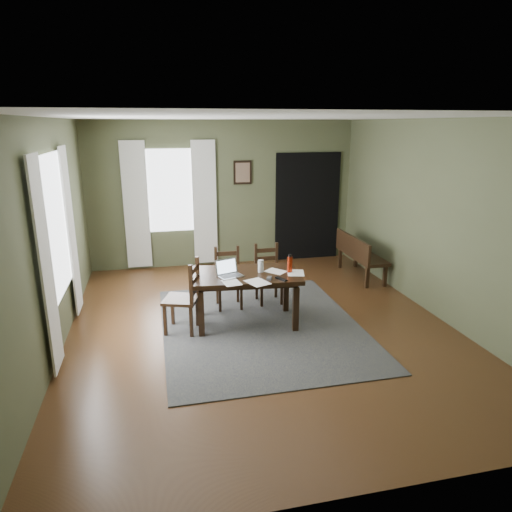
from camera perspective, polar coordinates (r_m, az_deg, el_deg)
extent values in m
cube|color=#492C16|center=(6.23, 0.62, -8.78)|extent=(5.00, 6.00, 0.01)
cube|color=#4D5336|center=(8.68, -4.00, 7.72)|extent=(5.00, 0.02, 2.70)
cube|color=#4D5336|center=(3.09, 13.90, -8.66)|extent=(5.00, 0.02, 2.70)
cube|color=#4D5336|center=(5.75, -24.34, 1.95)|extent=(0.02, 6.00, 2.70)
cube|color=#4D5336|center=(6.81, 21.65, 4.26)|extent=(0.02, 6.00, 2.70)
cube|color=white|center=(5.64, 0.71, 16.97)|extent=(5.00, 6.00, 0.02)
cube|color=#393939|center=(6.22, 0.62, -8.69)|extent=(2.60, 3.20, 0.01)
cube|color=black|center=(6.06, -1.25, -2.43)|extent=(1.48, 0.97, 0.06)
cube|color=black|center=(6.08, -1.24, -2.89)|extent=(1.32, 0.81, 0.05)
cube|color=black|center=(5.86, -6.86, -7.17)|extent=(0.08, 0.08, 0.60)
cube|color=black|center=(6.47, -6.95, -4.87)|extent=(0.08, 0.08, 0.60)
cube|color=black|center=(5.99, 4.98, -6.59)|extent=(0.08, 0.08, 0.60)
cube|color=black|center=(6.58, 3.76, -4.40)|extent=(0.08, 0.08, 0.60)
cube|color=black|center=(5.99, -9.37, -5.39)|extent=(0.53, 0.53, 0.04)
cube|color=black|center=(6.27, -10.38, -6.65)|extent=(0.05, 0.05, 0.41)
cube|color=black|center=(6.19, -7.34, -6.84)|extent=(0.05, 0.05, 0.41)
cube|color=black|center=(5.97, -11.29, -7.90)|extent=(0.05, 0.05, 0.41)
cube|color=black|center=(5.89, -8.10, -8.12)|extent=(0.05, 0.05, 0.41)
cube|color=black|center=(6.02, -7.30, -2.47)|extent=(0.06, 0.06, 0.52)
cube|color=black|center=(5.69, -8.12, -3.62)|extent=(0.06, 0.06, 0.52)
cube|color=black|center=(5.90, -7.65, -4.31)|extent=(0.12, 0.30, 0.07)
cube|color=black|center=(5.85, -7.70, -3.03)|extent=(0.12, 0.30, 0.07)
cube|color=black|center=(5.81, -7.75, -1.72)|extent=(0.12, 0.30, 0.07)
cube|color=black|center=(6.69, -3.41, -3.18)|extent=(0.39, 0.39, 0.04)
cube|color=black|center=(6.60, -4.53, -5.40)|extent=(0.04, 0.04, 0.38)
cube|color=black|center=(6.89, -4.86, -4.46)|extent=(0.04, 0.04, 0.38)
cube|color=black|center=(6.64, -1.85, -5.21)|extent=(0.04, 0.04, 0.38)
cube|color=black|center=(6.93, -2.29, -4.29)|extent=(0.04, 0.04, 0.38)
cube|color=black|center=(6.76, -5.04, -0.81)|extent=(0.04, 0.04, 0.48)
cube|color=black|center=(6.80, -2.28, -0.65)|extent=(0.04, 0.04, 0.48)
cube|color=black|center=(6.82, -3.64, -1.76)|extent=(0.28, 0.03, 0.06)
cube|color=black|center=(6.78, -3.66, -0.73)|extent=(0.28, 0.03, 0.06)
cube|color=black|center=(6.75, -3.68, 0.31)|extent=(0.28, 0.03, 0.06)
cube|color=black|center=(6.87, 1.64, -2.66)|extent=(0.39, 0.39, 0.04)
cube|color=black|center=(6.76, 0.71, -4.82)|extent=(0.04, 0.04, 0.37)
cube|color=black|center=(7.04, 0.08, -3.94)|extent=(0.04, 0.04, 0.37)
cube|color=black|center=(6.84, 3.23, -4.59)|extent=(0.04, 0.04, 0.37)
cube|color=black|center=(7.12, 2.50, -3.73)|extent=(0.04, 0.04, 0.37)
cube|color=black|center=(6.92, -0.03, -0.38)|extent=(0.04, 0.04, 0.47)
cube|color=black|center=(7.00, 2.58, -0.20)|extent=(0.04, 0.04, 0.47)
cube|color=black|center=(6.99, 1.27, -1.30)|extent=(0.28, 0.03, 0.06)
cube|color=black|center=(6.96, 1.28, -0.29)|extent=(0.28, 0.03, 0.06)
cube|color=black|center=(6.92, 1.29, 0.72)|extent=(0.28, 0.03, 0.06)
cube|color=black|center=(8.25, 13.09, 0.11)|extent=(0.43, 1.33, 0.06)
cube|color=black|center=(7.91, 15.81, -2.41)|extent=(0.06, 0.06, 0.37)
cube|color=black|center=(7.76, 13.72, -2.61)|extent=(0.06, 0.06, 0.37)
cube|color=black|center=(8.87, 12.37, -0.16)|extent=(0.06, 0.06, 0.37)
cube|color=black|center=(8.74, 10.46, -0.29)|extent=(0.06, 0.06, 0.37)
cube|color=black|center=(8.12, 11.97, 1.31)|extent=(0.05, 1.33, 0.32)
cube|color=#B7B7BC|center=(5.93, -3.21, -2.53)|extent=(0.36, 0.30, 0.02)
cube|color=#B7B7BC|center=(5.99, -3.75, -1.30)|extent=(0.31, 0.15, 0.20)
cube|color=silver|center=(5.98, -3.71, -1.32)|extent=(0.27, 0.13, 0.17)
cube|color=#3F3F42|center=(5.92, -3.17, -2.47)|extent=(0.29, 0.21, 0.00)
cube|color=#3F3F42|center=(5.81, 1.67, -2.79)|extent=(0.09, 0.11, 0.03)
cube|color=black|center=(5.82, 3.18, -2.88)|extent=(0.13, 0.19, 0.02)
cylinder|color=silver|center=(6.08, 0.60, -1.27)|extent=(0.09, 0.09, 0.17)
cylinder|color=#A8250C|center=(6.09, 4.25, -1.06)|extent=(0.09, 0.09, 0.21)
cylinder|color=black|center=(6.05, 4.28, 0.05)|extent=(0.05, 0.05, 0.03)
cube|color=white|center=(5.71, -3.07, -3.34)|extent=(0.24, 0.30, 0.00)
cube|color=white|center=(6.14, 2.48, -1.92)|extent=(0.33, 0.33, 0.00)
cube|color=white|center=(6.09, 4.99, -2.11)|extent=(0.28, 0.32, 0.00)
cube|color=white|center=(5.71, 0.20, -3.30)|extent=(0.33, 0.37, 0.00)
cube|color=white|center=(5.92, -23.81, 3.37)|extent=(0.01, 1.30, 1.70)
cube|color=white|center=(8.54, -10.68, 8.02)|extent=(1.00, 0.01, 1.50)
cube|color=silver|center=(5.19, -24.76, -1.25)|extent=(0.03, 0.48, 2.30)
cube|color=silver|center=(6.75, -22.11, 2.82)|extent=(0.03, 0.48, 2.30)
cube|color=silver|center=(8.55, -14.76, 6.08)|extent=(0.44, 0.03, 2.30)
cube|color=silver|center=(8.60, -6.44, 6.56)|extent=(0.44, 0.03, 2.30)
cube|color=black|center=(8.66, -1.70, 10.40)|extent=(0.34, 0.03, 0.44)
cube|color=brown|center=(8.65, -1.68, 10.39)|extent=(0.27, 0.01, 0.36)
cube|color=black|center=(9.10, 6.44, 6.13)|extent=(1.30, 0.03, 2.10)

